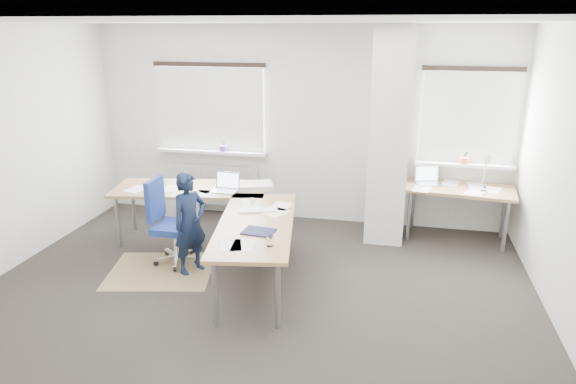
% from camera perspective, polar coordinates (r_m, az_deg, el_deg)
% --- Properties ---
extents(ground, '(6.00, 6.00, 0.00)m').
position_cam_1_polar(ground, '(5.59, -4.01, -11.68)').
color(ground, black).
rests_on(ground, ground).
extents(room_shell, '(6.04, 5.04, 2.82)m').
position_cam_1_polar(room_shell, '(5.35, -1.17, 7.04)').
color(room_shell, beige).
rests_on(room_shell, ground).
extents(floor_mat, '(1.37, 1.23, 0.01)m').
position_cam_1_polar(floor_mat, '(6.32, -13.91, -8.49)').
color(floor_mat, olive).
rests_on(floor_mat, ground).
extents(white_crate, '(0.58, 0.49, 0.30)m').
position_cam_1_polar(white_crate, '(8.03, -11.61, -1.41)').
color(white_crate, white).
rests_on(white_crate, ground).
extents(desk_main, '(2.79, 2.63, 0.96)m').
position_cam_1_polar(desk_main, '(6.24, -7.15, -1.55)').
color(desk_main, '#8C5C3C').
rests_on(desk_main, ground).
extents(desk_side, '(1.47, 0.86, 1.22)m').
position_cam_1_polar(desk_side, '(7.16, 18.46, 0.17)').
color(desk_side, '#8C5C3C').
rests_on(desk_side, ground).
extents(task_chair, '(0.57, 0.56, 1.05)m').
position_cam_1_polar(task_chair, '(6.39, -12.68, -5.22)').
color(task_chair, navy).
rests_on(task_chair, ground).
extents(person, '(0.47, 0.52, 1.20)m').
position_cam_1_polar(person, '(6.01, -10.84, -3.45)').
color(person, black).
rests_on(person, ground).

